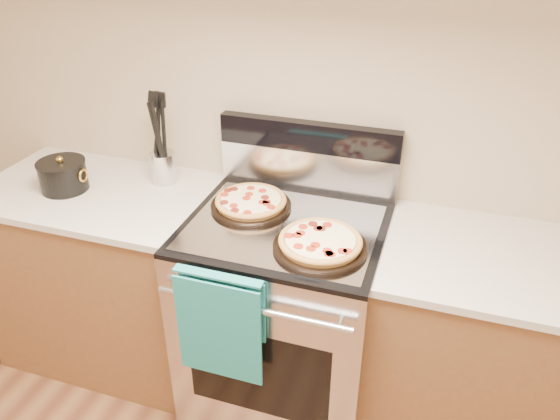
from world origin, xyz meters
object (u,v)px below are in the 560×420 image
(range_body, at_px, (285,318))
(utensil_crock, at_px, (163,167))
(pepperoni_pizza_back, at_px, (251,202))
(saucepan, at_px, (63,177))
(pepperoni_pizza_front, at_px, (320,243))

(range_body, xyz_separation_m, utensil_crock, (-0.62, 0.19, 0.53))
(pepperoni_pizza_back, relative_size, saucepan, 1.62)
(range_body, height_order, pepperoni_pizza_back, pepperoni_pizza_back)
(saucepan, bearing_deg, pepperoni_pizza_back, 5.30)
(pepperoni_pizza_front, bearing_deg, saucepan, 173.98)
(range_body, bearing_deg, pepperoni_pizza_back, 157.42)
(range_body, relative_size, utensil_crock, 6.44)
(pepperoni_pizza_back, relative_size, pepperoni_pizza_front, 0.96)
(pepperoni_pizza_back, xyz_separation_m, saucepan, (-0.83, -0.08, 0.02))
(range_body, xyz_separation_m, pepperoni_pizza_front, (0.17, -0.13, 0.50))
(range_body, height_order, pepperoni_pizza_front, pepperoni_pizza_front)
(range_body, height_order, utensil_crock, utensil_crock)
(pepperoni_pizza_front, height_order, saucepan, saucepan)
(utensil_crock, bearing_deg, saucepan, -152.01)
(range_body, xyz_separation_m, saucepan, (-1.00, -0.01, 0.52))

